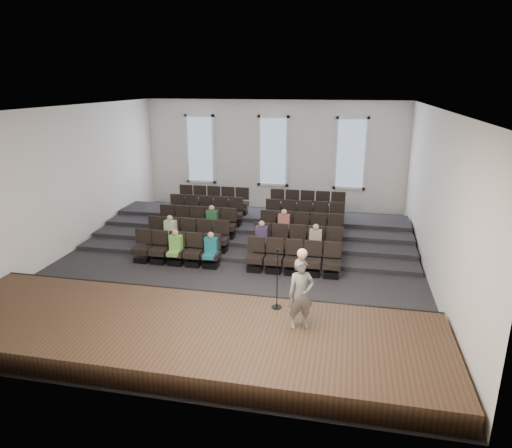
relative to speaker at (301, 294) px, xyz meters
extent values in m
plane|color=black|center=(-2.60, 4.64, -1.30)|extent=(14.00, 14.00, 0.00)
cube|color=white|center=(-2.60, 4.64, 3.71)|extent=(12.00, 14.00, 0.02)
cube|color=silver|center=(-2.60, 11.66, 1.20)|extent=(12.00, 0.04, 5.00)
cube|color=silver|center=(-2.60, -2.38, 1.20)|extent=(12.00, 0.04, 5.00)
cube|color=silver|center=(-8.62, 4.64, 1.20)|extent=(0.04, 14.00, 5.00)
cube|color=silver|center=(3.42, 4.64, 1.20)|extent=(0.04, 14.00, 5.00)
cube|color=#3D2D1A|center=(-2.60, -0.46, -1.05)|extent=(11.80, 3.60, 0.50)
cube|color=black|center=(-2.60, 1.31, -1.05)|extent=(11.80, 0.06, 0.52)
cube|color=black|center=(-2.60, 6.96, -1.23)|extent=(11.80, 4.80, 0.15)
cube|color=black|center=(-2.60, 7.49, -1.15)|extent=(11.80, 3.75, 0.30)
cube|color=black|center=(-2.60, 8.01, -1.08)|extent=(11.80, 2.70, 0.45)
cube|color=black|center=(-2.60, 8.54, -1.00)|extent=(11.80, 1.65, 0.60)
cube|color=black|center=(-5.72, 4.04, -1.20)|extent=(0.47, 0.43, 0.20)
cube|color=black|center=(-5.72, 4.04, -0.89)|extent=(0.55, 0.50, 0.19)
cube|color=black|center=(-5.72, 4.25, -0.48)|extent=(0.55, 0.08, 0.50)
cube|color=black|center=(-5.12, 4.04, -1.20)|extent=(0.47, 0.43, 0.20)
cube|color=black|center=(-5.12, 4.04, -0.89)|extent=(0.55, 0.50, 0.19)
cube|color=black|center=(-5.12, 4.25, -0.48)|extent=(0.55, 0.08, 0.50)
cube|color=black|center=(-4.52, 4.04, -1.20)|extent=(0.47, 0.43, 0.20)
cube|color=black|center=(-4.52, 4.04, -0.89)|extent=(0.55, 0.50, 0.19)
cube|color=black|center=(-4.52, 4.25, -0.48)|extent=(0.55, 0.08, 0.50)
cube|color=black|center=(-3.92, 4.04, -1.20)|extent=(0.47, 0.43, 0.20)
cube|color=black|center=(-3.92, 4.04, -0.89)|extent=(0.55, 0.50, 0.19)
cube|color=black|center=(-3.92, 4.25, -0.48)|extent=(0.55, 0.08, 0.50)
cube|color=black|center=(-3.32, 4.04, -1.20)|extent=(0.47, 0.43, 0.20)
cube|color=black|center=(-3.32, 4.04, -0.89)|extent=(0.55, 0.50, 0.19)
cube|color=black|center=(-3.32, 4.25, -0.48)|extent=(0.55, 0.08, 0.50)
cube|color=black|center=(-1.87, 4.04, -1.20)|extent=(0.47, 0.43, 0.20)
cube|color=black|center=(-1.87, 4.04, -0.89)|extent=(0.55, 0.50, 0.19)
cube|color=black|center=(-1.87, 4.25, -0.48)|extent=(0.55, 0.08, 0.50)
cube|color=black|center=(-1.27, 4.04, -1.20)|extent=(0.47, 0.43, 0.20)
cube|color=black|center=(-1.27, 4.04, -0.89)|extent=(0.55, 0.50, 0.19)
cube|color=black|center=(-1.27, 4.25, -0.48)|extent=(0.55, 0.08, 0.50)
cube|color=black|center=(-0.67, 4.04, -1.20)|extent=(0.47, 0.43, 0.20)
cube|color=black|center=(-0.67, 4.04, -0.89)|extent=(0.55, 0.50, 0.19)
cube|color=black|center=(-0.67, 4.25, -0.48)|extent=(0.55, 0.08, 0.50)
cube|color=black|center=(-0.07, 4.04, -1.20)|extent=(0.47, 0.43, 0.20)
cube|color=black|center=(-0.07, 4.04, -0.89)|extent=(0.55, 0.50, 0.19)
cube|color=black|center=(-0.07, 4.25, -0.48)|extent=(0.55, 0.08, 0.50)
cube|color=black|center=(0.53, 4.04, -1.20)|extent=(0.47, 0.43, 0.20)
cube|color=black|center=(0.53, 4.04, -0.89)|extent=(0.55, 0.50, 0.19)
cube|color=black|center=(0.53, 4.25, -0.48)|extent=(0.55, 0.08, 0.50)
cube|color=black|center=(-5.72, 5.09, -1.05)|extent=(0.47, 0.43, 0.20)
cube|color=black|center=(-5.72, 5.09, -0.74)|extent=(0.55, 0.50, 0.19)
cube|color=black|center=(-5.72, 5.30, -0.33)|extent=(0.55, 0.08, 0.50)
cube|color=black|center=(-5.12, 5.09, -1.05)|extent=(0.47, 0.43, 0.20)
cube|color=black|center=(-5.12, 5.09, -0.74)|extent=(0.55, 0.50, 0.19)
cube|color=black|center=(-5.12, 5.30, -0.33)|extent=(0.55, 0.08, 0.50)
cube|color=black|center=(-4.52, 5.09, -1.05)|extent=(0.47, 0.43, 0.20)
cube|color=black|center=(-4.52, 5.09, -0.74)|extent=(0.55, 0.50, 0.19)
cube|color=black|center=(-4.52, 5.30, -0.33)|extent=(0.55, 0.08, 0.50)
cube|color=black|center=(-3.92, 5.09, -1.05)|extent=(0.47, 0.43, 0.20)
cube|color=black|center=(-3.92, 5.09, -0.74)|extent=(0.55, 0.50, 0.19)
cube|color=black|center=(-3.92, 5.30, -0.33)|extent=(0.55, 0.08, 0.50)
cube|color=black|center=(-3.32, 5.09, -1.05)|extent=(0.47, 0.43, 0.20)
cube|color=black|center=(-3.32, 5.09, -0.74)|extent=(0.55, 0.50, 0.19)
cube|color=black|center=(-3.32, 5.30, -0.33)|extent=(0.55, 0.08, 0.50)
cube|color=black|center=(-1.87, 5.09, -1.05)|extent=(0.47, 0.43, 0.20)
cube|color=black|center=(-1.87, 5.09, -0.74)|extent=(0.55, 0.50, 0.19)
cube|color=black|center=(-1.87, 5.30, -0.33)|extent=(0.55, 0.08, 0.50)
cube|color=black|center=(-1.27, 5.09, -1.05)|extent=(0.47, 0.43, 0.20)
cube|color=black|center=(-1.27, 5.09, -0.74)|extent=(0.55, 0.50, 0.19)
cube|color=black|center=(-1.27, 5.30, -0.33)|extent=(0.55, 0.08, 0.50)
cube|color=black|center=(-0.67, 5.09, -1.05)|extent=(0.47, 0.43, 0.20)
cube|color=black|center=(-0.67, 5.09, -0.74)|extent=(0.55, 0.50, 0.19)
cube|color=black|center=(-0.67, 5.30, -0.33)|extent=(0.55, 0.08, 0.50)
cube|color=black|center=(-0.07, 5.09, -1.05)|extent=(0.47, 0.43, 0.20)
cube|color=black|center=(-0.07, 5.09, -0.74)|extent=(0.55, 0.50, 0.19)
cube|color=black|center=(-0.07, 5.30, -0.33)|extent=(0.55, 0.08, 0.50)
cube|color=black|center=(0.53, 5.09, -1.05)|extent=(0.47, 0.43, 0.20)
cube|color=black|center=(0.53, 5.09, -0.74)|extent=(0.55, 0.50, 0.19)
cube|color=black|center=(0.53, 5.30, -0.33)|extent=(0.55, 0.08, 0.50)
cube|color=black|center=(-5.72, 6.14, -0.90)|extent=(0.47, 0.42, 0.20)
cube|color=black|center=(-5.72, 6.14, -0.59)|extent=(0.55, 0.50, 0.19)
cube|color=black|center=(-5.72, 6.35, -0.18)|extent=(0.55, 0.08, 0.50)
cube|color=black|center=(-5.12, 6.14, -0.90)|extent=(0.47, 0.42, 0.20)
cube|color=black|center=(-5.12, 6.14, -0.59)|extent=(0.55, 0.50, 0.19)
cube|color=black|center=(-5.12, 6.35, -0.18)|extent=(0.55, 0.08, 0.50)
cube|color=black|center=(-4.52, 6.14, -0.90)|extent=(0.47, 0.42, 0.20)
cube|color=black|center=(-4.52, 6.14, -0.59)|extent=(0.55, 0.50, 0.19)
cube|color=black|center=(-4.52, 6.35, -0.18)|extent=(0.55, 0.08, 0.50)
cube|color=black|center=(-3.92, 6.14, -0.90)|extent=(0.47, 0.42, 0.20)
cube|color=black|center=(-3.92, 6.14, -0.59)|extent=(0.55, 0.50, 0.19)
cube|color=black|center=(-3.92, 6.35, -0.18)|extent=(0.55, 0.08, 0.50)
cube|color=black|center=(-3.32, 6.14, -0.90)|extent=(0.47, 0.42, 0.20)
cube|color=black|center=(-3.32, 6.14, -0.59)|extent=(0.55, 0.50, 0.19)
cube|color=black|center=(-3.32, 6.35, -0.18)|extent=(0.55, 0.08, 0.50)
cube|color=black|center=(-1.87, 6.14, -0.90)|extent=(0.47, 0.42, 0.20)
cube|color=black|center=(-1.87, 6.14, -0.59)|extent=(0.55, 0.50, 0.19)
cube|color=black|center=(-1.87, 6.35, -0.18)|extent=(0.55, 0.08, 0.50)
cube|color=black|center=(-1.27, 6.14, -0.90)|extent=(0.47, 0.42, 0.20)
cube|color=black|center=(-1.27, 6.14, -0.59)|extent=(0.55, 0.50, 0.19)
cube|color=black|center=(-1.27, 6.35, -0.18)|extent=(0.55, 0.08, 0.50)
cube|color=black|center=(-0.67, 6.14, -0.90)|extent=(0.47, 0.42, 0.20)
cube|color=black|center=(-0.67, 6.14, -0.59)|extent=(0.55, 0.50, 0.19)
cube|color=black|center=(-0.67, 6.35, -0.18)|extent=(0.55, 0.08, 0.50)
cube|color=black|center=(-0.07, 6.14, -0.90)|extent=(0.47, 0.42, 0.20)
cube|color=black|center=(-0.07, 6.14, -0.59)|extent=(0.55, 0.50, 0.19)
cube|color=black|center=(-0.07, 6.35, -0.18)|extent=(0.55, 0.08, 0.50)
cube|color=black|center=(0.53, 6.14, -0.90)|extent=(0.47, 0.42, 0.20)
cube|color=black|center=(0.53, 6.14, -0.59)|extent=(0.55, 0.50, 0.19)
cube|color=black|center=(0.53, 6.35, -0.18)|extent=(0.55, 0.08, 0.50)
cube|color=black|center=(-5.72, 7.19, -0.75)|extent=(0.47, 0.42, 0.20)
cube|color=black|center=(-5.72, 7.19, -0.44)|extent=(0.55, 0.50, 0.19)
cube|color=black|center=(-5.72, 7.40, -0.03)|extent=(0.55, 0.08, 0.50)
cube|color=black|center=(-5.12, 7.19, -0.75)|extent=(0.47, 0.42, 0.20)
cube|color=black|center=(-5.12, 7.19, -0.44)|extent=(0.55, 0.50, 0.19)
cube|color=black|center=(-5.12, 7.40, -0.03)|extent=(0.55, 0.08, 0.50)
cube|color=black|center=(-4.52, 7.19, -0.75)|extent=(0.47, 0.42, 0.20)
cube|color=black|center=(-4.52, 7.19, -0.44)|extent=(0.55, 0.50, 0.19)
cube|color=black|center=(-4.52, 7.40, -0.03)|extent=(0.55, 0.08, 0.50)
cube|color=black|center=(-3.92, 7.19, -0.75)|extent=(0.47, 0.42, 0.20)
cube|color=black|center=(-3.92, 7.19, -0.44)|extent=(0.55, 0.50, 0.19)
cube|color=black|center=(-3.92, 7.40, -0.03)|extent=(0.55, 0.08, 0.50)
cube|color=black|center=(-3.32, 7.19, -0.75)|extent=(0.47, 0.42, 0.20)
cube|color=black|center=(-3.32, 7.19, -0.44)|extent=(0.55, 0.50, 0.19)
cube|color=black|center=(-3.32, 7.40, -0.03)|extent=(0.55, 0.08, 0.50)
cube|color=black|center=(-1.87, 7.19, -0.75)|extent=(0.47, 0.42, 0.20)
cube|color=black|center=(-1.87, 7.19, -0.44)|extent=(0.55, 0.50, 0.19)
cube|color=black|center=(-1.87, 7.40, -0.03)|extent=(0.55, 0.08, 0.50)
cube|color=black|center=(-1.27, 7.19, -0.75)|extent=(0.47, 0.42, 0.20)
cube|color=black|center=(-1.27, 7.19, -0.44)|extent=(0.55, 0.50, 0.19)
cube|color=black|center=(-1.27, 7.40, -0.03)|extent=(0.55, 0.08, 0.50)
cube|color=black|center=(-0.67, 7.19, -0.75)|extent=(0.47, 0.42, 0.20)
cube|color=black|center=(-0.67, 7.19, -0.44)|extent=(0.55, 0.50, 0.19)
cube|color=black|center=(-0.67, 7.40, -0.03)|extent=(0.55, 0.08, 0.50)
cube|color=black|center=(-0.07, 7.19, -0.75)|extent=(0.47, 0.42, 0.20)
cube|color=black|center=(-0.07, 7.19, -0.44)|extent=(0.55, 0.50, 0.19)
cube|color=black|center=(-0.07, 7.40, -0.03)|extent=(0.55, 0.08, 0.50)
cube|color=black|center=(0.53, 7.19, -0.75)|extent=(0.47, 0.42, 0.20)
cube|color=black|center=(0.53, 7.19, -0.44)|extent=(0.55, 0.50, 0.19)
cube|color=black|center=(0.53, 7.40, -0.03)|extent=(0.55, 0.08, 0.50)
cube|color=black|center=(-5.72, 8.24, -0.60)|extent=(0.47, 0.42, 0.20)
cube|color=black|center=(-5.72, 8.24, -0.29)|extent=(0.55, 0.50, 0.19)
cube|color=black|center=(-5.72, 8.45, 0.12)|extent=(0.55, 0.08, 0.50)
cube|color=black|center=(-5.12, 8.24, -0.60)|extent=(0.47, 0.42, 0.20)
cube|color=black|center=(-5.12, 8.24, -0.29)|extent=(0.55, 0.50, 0.19)
cube|color=black|center=(-5.12, 8.45, 0.12)|extent=(0.55, 0.08, 0.50)
cube|color=black|center=(-4.52, 8.24, -0.60)|extent=(0.47, 0.42, 0.20)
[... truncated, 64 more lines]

